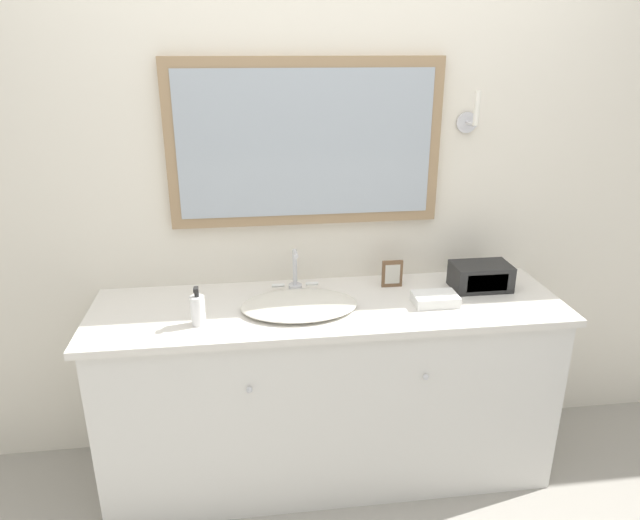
% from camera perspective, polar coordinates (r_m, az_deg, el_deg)
% --- Properties ---
extents(ground_plane, '(14.00, 14.00, 0.00)m').
position_cam_1_polar(ground_plane, '(2.64, 1.85, -24.14)').
color(ground_plane, '#9E998E').
extents(wall_back, '(8.00, 0.18, 2.55)m').
position_cam_1_polar(wall_back, '(2.56, -0.10, 7.51)').
color(wall_back, silver).
rests_on(wall_back, ground_plane).
extents(vanity_counter, '(1.98, 0.58, 0.84)m').
position_cam_1_polar(vanity_counter, '(2.61, 0.86, -12.81)').
color(vanity_counter, silver).
rests_on(vanity_counter, ground_plane).
extents(sink_basin, '(0.48, 0.38, 0.20)m').
position_cam_1_polar(sink_basin, '(2.36, -2.10, -4.39)').
color(sink_basin, silver).
rests_on(sink_basin, vanity_counter).
extents(soap_bottle, '(0.06, 0.06, 0.16)m').
position_cam_1_polar(soap_bottle, '(2.26, -12.12, -4.87)').
color(soap_bottle, white).
rests_on(soap_bottle, vanity_counter).
extents(appliance_box, '(0.25, 0.16, 0.12)m').
position_cam_1_polar(appliance_box, '(2.63, 15.77, -1.59)').
color(appliance_box, black).
rests_on(appliance_box, vanity_counter).
extents(picture_frame, '(0.09, 0.01, 0.12)m').
position_cam_1_polar(picture_frame, '(2.57, 7.23, -1.37)').
color(picture_frame, brown).
rests_on(picture_frame, vanity_counter).
extents(hand_towel_near_sink, '(0.19, 0.12, 0.04)m').
position_cam_1_polar(hand_towel_near_sink, '(2.44, 11.44, -3.84)').
color(hand_towel_near_sink, white).
rests_on(hand_towel_near_sink, vanity_counter).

